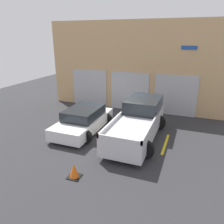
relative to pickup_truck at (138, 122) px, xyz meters
name	(u,v)px	position (x,y,z in m)	size (l,w,h in m)	color
ground_plane	(118,125)	(-1.48, 1.09, -0.83)	(28.00, 28.00, 0.00)	#2D2D30
shophouse_building	(134,68)	(-1.49, 4.38, 2.07)	(12.32, 0.68, 5.93)	tan
pickup_truck	(138,122)	(0.00, 0.00, 0.00)	(2.47, 5.26, 1.77)	silver
sedan_white	(84,120)	(-2.97, -0.29, -0.23)	(2.28, 4.21, 1.26)	white
parking_stripe_far_left	(61,126)	(-4.45, -0.32, -0.83)	(0.12, 2.20, 0.01)	gold
parking_stripe_left	(109,134)	(-1.48, -0.32, -0.83)	(0.12, 2.20, 0.01)	gold
parking_stripe_centre	(165,144)	(1.48, -0.32, -0.83)	(0.12, 2.20, 0.01)	gold
traffic_cone	(74,171)	(-1.29, -4.19, -0.58)	(0.47, 0.47, 0.55)	black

